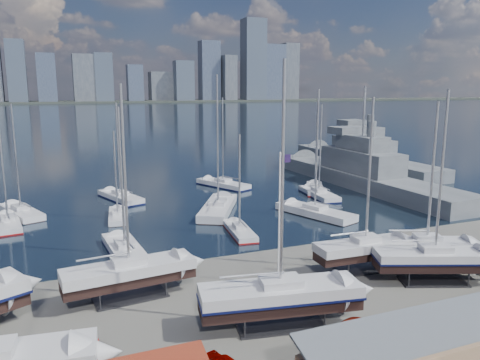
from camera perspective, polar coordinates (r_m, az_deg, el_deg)
name	(u,v)px	position (r m, az deg, el deg)	size (l,w,h in m)	color
ground	(288,295)	(38.06, 5.82, -13.74)	(1400.00, 1400.00, 0.00)	#605E59
water	(74,113)	(341.20, -19.57, 7.66)	(1400.00, 600.00, 0.40)	#172836
far_shore	(62,102)	(600.83, -20.87, 8.86)	(1400.00, 80.00, 2.20)	#2D332D
skyline	(53,69)	(594.70, -21.87, 12.45)	(639.14, 43.80, 107.69)	#475166
sailboat_cradle_2	(129,272)	(37.48, -13.33, -10.92)	(10.25, 3.81, 16.32)	#2D2D33
sailboat_cradle_3	(280,296)	(32.65, 4.94, -13.91)	(11.45, 5.03, 17.75)	#2D2D33
sailboat_cradle_4	(365,248)	(43.35, 15.04, -8.03)	(9.43, 3.01, 15.28)	#2D2D33
sailboat_cradle_5	(435,259)	(42.53, 22.63, -8.85)	(10.15, 6.19, 15.90)	#2D2D33
sailboat_cradle_6	(427,247)	(45.48, 21.80, -7.58)	(9.46, 5.86, 14.91)	#2D2D33
sailboat_moored_1	(8,224)	(61.65, -26.41, -4.83)	(3.56, 9.02, 13.12)	black
sailboat_moored_2	(21,213)	(66.13, -25.14, -3.69)	(6.04, 10.16, 14.84)	black
sailboat_moored_3	(125,252)	(47.47, -13.83, -8.50)	(3.47, 10.19, 14.99)	black
sailboat_moored_4	(118,216)	(60.41, -14.67, -4.30)	(3.14, 7.83, 11.49)	black
sailboat_moored_5	(121,198)	(70.42, -14.36, -2.15)	(5.68, 10.22, 14.72)	black
sailboat_moored_6	(240,231)	(52.48, -0.06, -6.28)	(3.14, 8.01, 11.66)	black
sailboat_moored_7	(218,210)	(61.60, -2.67, -3.66)	(8.92, 12.44, 18.56)	black
sailboat_moored_8	(223,185)	(77.38, -2.08, -0.64)	(6.82, 10.51, 15.30)	black
sailboat_moored_9	(315,214)	(60.47, 9.12, -4.07)	(6.56, 11.45, 16.68)	black
sailboat_moored_10	(319,195)	(71.26, 9.58, -1.80)	(3.83, 9.88, 14.39)	black
sailboat_moored_11	(315,189)	(74.99, 9.12, -1.14)	(6.37, 8.80, 13.03)	black
naval_ship_east	(360,176)	(80.64, 14.45, 0.48)	(7.83, 44.50, 18.00)	slate
naval_ship_west	(362,158)	(101.56, 14.64, 2.58)	(7.01, 42.80, 17.85)	slate
car_c	(379,340)	(31.53, 16.55, -18.20)	(2.48, 5.37, 1.49)	gray
car_d	(447,351)	(31.60, 23.87, -18.52)	(2.26, 5.56, 1.61)	gray
flagpole	(280,210)	(37.97, 4.91, -3.67)	(0.98, 0.12, 11.04)	white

